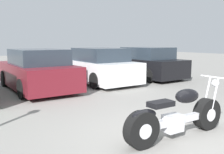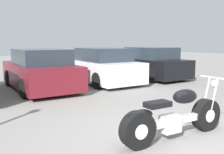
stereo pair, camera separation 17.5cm
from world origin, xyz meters
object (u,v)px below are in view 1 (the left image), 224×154
(motorcycle, at_px, (176,116))
(parked_car_black, at_px, (144,64))
(parked_car_maroon, at_px, (37,71))
(parked_car_white, at_px, (98,67))

(motorcycle, bearing_deg, parked_car_black, 52.67)
(motorcycle, height_order, parked_car_maroon, parked_car_maroon)
(parked_car_white, bearing_deg, parked_car_black, 0.07)
(motorcycle, relative_size, parked_car_maroon, 0.54)
(parked_car_white, bearing_deg, parked_car_maroon, -176.97)
(motorcycle, distance_m, parked_car_maroon, 5.95)
(parked_car_white, height_order, parked_car_black, same)
(parked_car_maroon, xyz_separation_m, parked_car_black, (5.20, 0.14, 0.00))
(parked_car_maroon, bearing_deg, motorcycle, -84.35)
(parked_car_maroon, distance_m, parked_car_white, 2.61)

